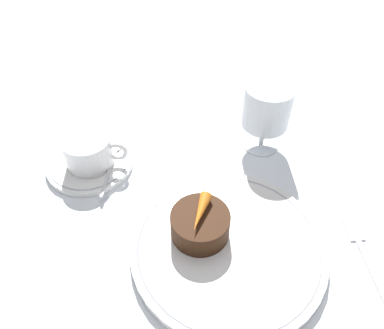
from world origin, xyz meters
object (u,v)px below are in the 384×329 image
Objects in this scene: dinner_plate at (228,247)px; coffee_cup at (89,150)px; wine_glass at (267,109)px; fork at (363,251)px; dessert_cake at (200,224)px.

coffee_cup is (-0.23, 0.14, 0.03)m from dinner_plate.
dinner_plate is 2.20× the size of wine_glass.
wine_glass reaches higher than fork.
wine_glass is (0.28, 0.08, 0.04)m from coffee_cup.
wine_glass is at bearing 122.51° from fork.
coffee_cup is 0.86× the size of wine_glass.
dessert_cake is (-0.04, 0.02, 0.02)m from dinner_plate.
fork is at bearing -57.49° from wine_glass.
wine_glass reaches higher than dessert_cake.
dinner_plate is at bearing -175.69° from fork.
fork is at bearing -17.17° from coffee_cup.
coffee_cup is at bearing 162.83° from fork.
coffee_cup reaches higher than dessert_cake.
dinner_plate is 1.53× the size of fork.
coffee_cup reaches higher than dinner_plate.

